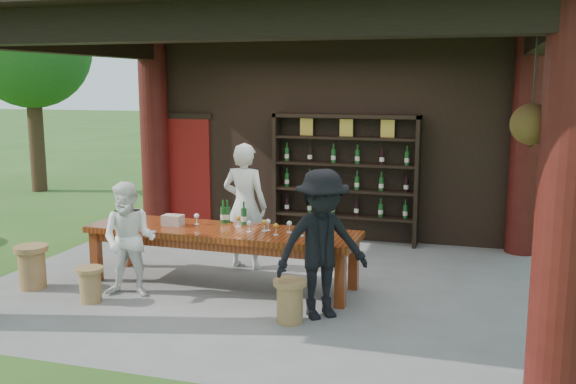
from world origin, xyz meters
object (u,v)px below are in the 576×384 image
(stool_near_left, at_px, (90,284))
(host, at_px, (245,206))
(stool_far_left, at_px, (32,266))
(tasting_table, at_px, (222,237))
(napkin_basket, at_px, (173,220))
(guest_woman, at_px, (129,240))
(wine_shelf, at_px, (345,178))
(guest_man, at_px, (322,244))
(stool_near_right, at_px, (290,300))

(stool_near_left, relative_size, host, 0.24)
(stool_far_left, bearing_deg, tasting_table, 20.06)
(stool_far_left, xyz_separation_m, napkin_basket, (1.59, 0.83, 0.52))
(stool_far_left, height_order, guest_woman, guest_woman)
(wine_shelf, bearing_deg, guest_man, -82.36)
(wine_shelf, xyz_separation_m, tasting_table, (-1.04, -2.75, -0.42))
(guest_man, distance_m, napkin_basket, 2.33)
(host, height_order, guest_woman, host)
(wine_shelf, relative_size, tasting_table, 0.67)
(stool_far_left, bearing_deg, stool_near_right, -2.99)
(host, xyz_separation_m, guest_man, (1.51, -1.60, -0.05))
(stool_near_right, height_order, guest_man, guest_man)
(guest_man, bearing_deg, wine_shelf, 60.11)
(tasting_table, distance_m, stool_near_left, 1.71)
(wine_shelf, relative_size, guest_man, 1.42)
(stool_near_left, xyz_separation_m, host, (1.27, 1.92, 0.67))
(wine_shelf, bearing_deg, stool_far_left, -132.86)
(wine_shelf, distance_m, guest_man, 3.54)
(tasting_table, bearing_deg, wine_shelf, 69.22)
(stool_near_left, relative_size, stool_far_left, 0.77)
(wine_shelf, xyz_separation_m, host, (-1.04, -1.91, -0.17))
(stool_near_right, relative_size, napkin_basket, 1.85)
(stool_near_left, distance_m, guest_woman, 0.69)
(wine_shelf, height_order, stool_near_left, wine_shelf)
(stool_near_left, xyz_separation_m, stool_near_right, (2.49, 0.06, 0.03))
(tasting_table, bearing_deg, napkin_basket, -179.81)
(wine_shelf, relative_size, stool_near_right, 4.97)
(host, height_order, guest_man, host)
(wine_shelf, relative_size, host, 1.34)
(guest_woman, bearing_deg, stool_far_left, 174.58)
(wine_shelf, distance_m, tasting_table, 2.97)
(host, xyz_separation_m, napkin_basket, (-0.70, -0.84, -0.07))
(stool_near_left, distance_m, napkin_basket, 1.35)
(tasting_table, distance_m, stool_near_right, 1.63)
(stool_near_left, height_order, stool_near_right, stool_near_right)
(host, height_order, napkin_basket, host)
(stool_near_right, distance_m, guest_woman, 2.21)
(wine_shelf, xyz_separation_m, guest_woman, (-1.96, -3.47, -0.35))
(stool_near_left, bearing_deg, stool_near_right, 1.39)
(napkin_basket, bearing_deg, host, 50.45)
(guest_man, bearing_deg, host, 95.81)
(wine_shelf, relative_size, guest_woman, 1.68)
(host, bearing_deg, stool_near_left, 60.20)
(wine_shelf, relative_size, napkin_basket, 9.21)
(stool_far_left, height_order, napkin_basket, napkin_basket)
(stool_near_left, bearing_deg, napkin_basket, 61.91)
(stool_near_right, relative_size, guest_man, 0.29)
(wine_shelf, bearing_deg, guest_woman, -119.45)
(wine_shelf, height_order, tasting_table, wine_shelf)
(stool_near_right, distance_m, napkin_basket, 2.24)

